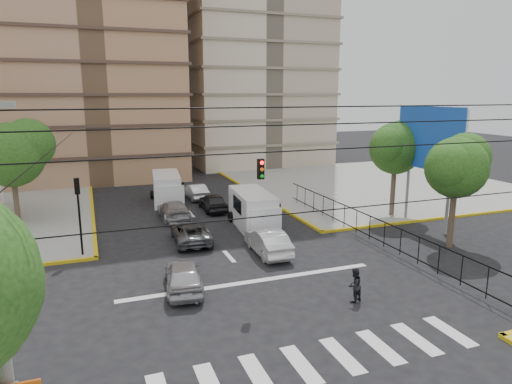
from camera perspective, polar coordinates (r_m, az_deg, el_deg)
name	(u,v)px	position (r m, az deg, el deg)	size (l,w,h in m)	color
ground	(260,291)	(21.83, 0.55, -12.31)	(160.00, 160.00, 0.00)	black
sidewalk_ne	(374,184)	(47.98, 14.48, 1.00)	(26.00, 26.00, 0.15)	gray
crosswalk_stripes	(322,360)	(17.02, 8.24, -20.04)	(12.00, 2.40, 0.01)	silver
stop_line	(252,282)	(22.86, -0.54, -11.13)	(13.00, 0.40, 0.01)	silver
park_fence	(369,242)	(29.54, 13.94, -6.04)	(0.10, 22.50, 1.66)	black
billboard	(430,140)	(32.82, 20.94, 6.04)	(0.36, 6.20, 8.10)	slate
tree_park_a	(458,165)	(29.10, 23.89, 3.15)	(4.41, 3.60, 6.83)	#473828
tree_park_c	(397,146)	(34.97, 17.17, 5.54)	(4.65, 3.80, 7.25)	#473828
tree_tudor	(12,152)	(35.11, -28.17, 4.47)	(5.39, 4.40, 7.43)	#473828
traffic_light_nw	(78,204)	(27.02, -21.32, -1.36)	(0.28, 0.22, 4.40)	black
traffic_light_hanging	(279,174)	(18.26, 2.87, 2.24)	(18.00, 9.12, 0.92)	black
van_right_lane	(254,211)	(31.23, -0.29, -2.37)	(2.62, 5.68, 2.48)	silver
van_left_lane	(167,189)	(39.10, -11.05, 0.37)	(2.80, 5.72, 2.48)	silver
car_silver_front_left	(184,275)	(22.00, -9.03, -10.23)	(1.70, 4.22, 1.44)	#AFB0B4
car_white_front_right	(268,242)	(26.37, 1.49, -6.22)	(1.54, 4.42, 1.46)	silver
car_grey_mid_left	(191,232)	(28.67, -8.15, -5.00)	(2.14, 4.63, 1.29)	#4F5155
car_silver_rear_left	(174,210)	(34.07, -10.23, -2.22)	(1.94, 4.78, 1.39)	#A4A4A9
car_darkgrey_mid_right	(213,202)	(36.13, -5.41, -1.23)	(1.68, 4.17, 1.42)	black
car_white_rear_right	(196,191)	(40.42, -7.57, 0.09)	(1.41, 4.04, 1.33)	silver
pedestrian_crosswalk	(354,285)	(21.00, 12.20, -11.31)	(0.75, 0.59, 1.55)	black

